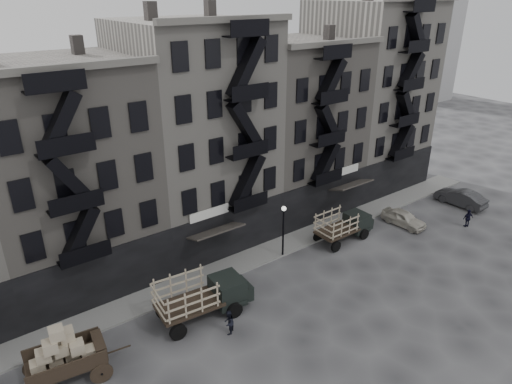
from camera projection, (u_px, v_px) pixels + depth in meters
ground at (273, 286)px, 31.73m from camera, size 140.00×140.00×0.00m
sidewalk at (242, 261)px, 34.45m from camera, size 55.00×2.50×0.15m
building_midwest at (66, 176)px, 30.40m from camera, size 10.00×11.35×16.20m
building_center at (196, 135)px, 35.47m from camera, size 10.00×11.35×18.20m
building_mideast at (293, 127)px, 41.36m from camera, size 10.00×11.35×16.20m
building_east at (368, 96)px, 46.23m from camera, size 10.00×11.35×19.20m
lamp_post at (283, 224)px, 34.15m from camera, size 0.36×0.36×4.28m
wagon at (61, 351)px, 23.24m from camera, size 4.46×2.80×3.55m
stake_truck_west at (202, 293)px, 28.10m from camera, size 6.23×2.98×3.04m
stake_truck_east at (344, 223)px, 37.03m from camera, size 5.33×2.24×2.66m
car_east at (404, 218)px, 39.69m from camera, size 1.82×4.02×1.34m
car_far at (461, 198)px, 43.36m from camera, size 1.85×4.79×1.56m
pedestrian_mid at (229, 323)px, 27.05m from camera, size 0.97×0.95×1.58m
policeman at (468, 218)px, 39.36m from camera, size 1.04×0.73×1.64m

